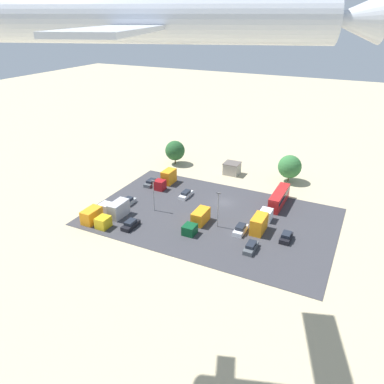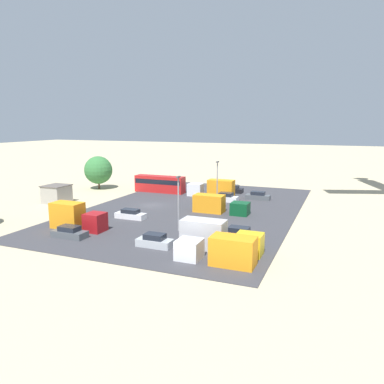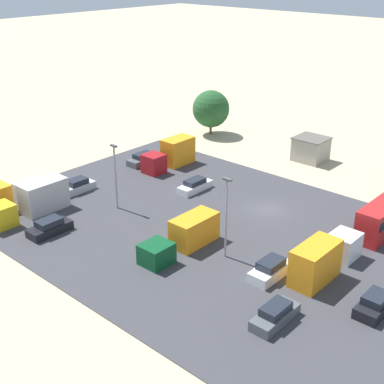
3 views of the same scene
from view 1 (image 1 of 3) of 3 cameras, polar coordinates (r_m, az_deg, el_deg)
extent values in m
plane|color=tan|center=(88.04, 4.93, -1.60)|extent=(400.00, 400.00, 0.00)
cube|color=#38383D|center=(81.78, 2.94, -3.77)|extent=(52.09, 33.45, 0.08)
cube|color=#9E998E|center=(103.33, 6.10, 3.56)|extent=(4.02, 3.82, 3.14)
cube|color=#59514C|center=(102.73, 6.14, 4.40)|extent=(4.26, 4.06, 0.12)
cube|color=red|center=(88.19, 13.13, -0.88)|extent=(2.40, 10.64, 3.39)
cube|color=black|center=(87.92, 13.17, -0.53)|extent=(2.44, 10.21, 0.95)
cube|color=black|center=(78.57, -9.33, -5.03)|extent=(1.94, 4.47, 0.89)
cube|color=#1E232D|center=(78.19, -9.37, -4.55)|extent=(1.63, 2.50, 0.65)
cube|color=black|center=(75.66, 14.14, -6.81)|extent=(1.91, 4.04, 0.92)
cube|color=#1E232D|center=(75.25, 14.20, -6.30)|extent=(1.61, 2.26, 0.68)
cube|color=silver|center=(76.44, 7.40, -5.81)|extent=(1.90, 4.38, 0.95)
cube|color=#1E232D|center=(76.01, 7.43, -5.28)|extent=(1.59, 2.45, 0.69)
cube|color=silver|center=(90.16, -0.93, -0.46)|extent=(1.72, 4.65, 0.82)
cube|color=#1E232D|center=(89.85, -0.93, -0.05)|extent=(1.44, 2.60, 0.60)
cube|color=#4C5156|center=(96.84, -6.24, 1.31)|extent=(1.90, 4.48, 0.85)
cube|color=#1E232D|center=(96.54, -6.26, 1.71)|extent=(1.60, 2.51, 0.63)
cube|color=#4C5156|center=(71.43, 8.96, -8.42)|extent=(1.75, 4.54, 0.88)
cube|color=#1E232D|center=(71.01, 9.00, -7.91)|extent=(1.47, 2.54, 0.65)
cube|color=#ADB2B7|center=(87.83, -9.71, -1.58)|extent=(1.84, 4.21, 0.89)
cube|color=#1E232D|center=(87.48, -9.75, -1.13)|extent=(1.55, 2.35, 0.65)
cube|color=gold|center=(79.27, -13.38, -4.52)|extent=(2.45, 2.83, 2.36)
cube|color=#B2B2B7|center=(82.61, -11.12, -2.58)|extent=(2.45, 5.03, 3.38)
cube|color=maroon|center=(93.78, -4.92, 1.07)|extent=(2.47, 2.40, 2.47)
cube|color=orange|center=(97.11, -3.56, 2.35)|extent=(2.47, 4.26, 3.53)
cube|color=silver|center=(85.14, -12.95, -2.36)|extent=(2.56, 2.53, 2.08)
cube|color=orange|center=(81.79, -15.04, -3.48)|extent=(2.56, 4.51, 2.97)
cube|color=#0C4723|center=(75.06, -0.36, -5.75)|extent=(2.45, 2.72, 1.97)
cube|color=orange|center=(78.84, 1.32, -3.74)|extent=(2.45, 4.84, 2.82)
cube|color=silver|center=(81.39, 11.21, -3.43)|extent=(2.43, 2.78, 2.39)
cube|color=orange|center=(76.69, 10.15, -4.82)|extent=(2.43, 4.95, 3.42)
cylinder|color=brown|center=(110.31, -2.57, 4.80)|extent=(0.36, 0.36, 1.93)
sphere|color=#235128|center=(109.25, -2.60, 6.33)|extent=(5.71, 5.71, 5.71)
cylinder|color=brown|center=(101.58, 14.47, 2.08)|extent=(0.36, 0.36, 1.88)
sphere|color=#337038|center=(100.39, 14.66, 3.76)|extent=(6.04, 6.04, 6.04)
cylinder|color=gray|center=(82.94, -5.86, -0.65)|extent=(0.20, 0.20, 7.06)
cube|color=#4C4C51|center=(81.37, -5.98, 1.69)|extent=(0.90, 0.28, 0.20)
cylinder|color=gray|center=(76.31, 3.97, -2.83)|extent=(0.20, 0.20, 7.56)
cube|color=#4C4C51|center=(74.51, 4.06, -0.15)|extent=(0.90, 0.28, 0.20)
cylinder|color=silver|center=(35.57, -7.44, 24.70)|extent=(31.68, 14.08, 4.03)
cone|color=silver|center=(35.46, 23.30, 23.02)|extent=(5.42, 5.05, 3.83)
cube|color=silver|center=(35.59, -7.38, 23.73)|extent=(13.49, 28.79, 0.36)
camera|label=2|loc=(97.97, -35.53, 5.48)|focal=35.00mm
camera|label=3|loc=(31.79, 25.89, -4.36)|focal=50.00mm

